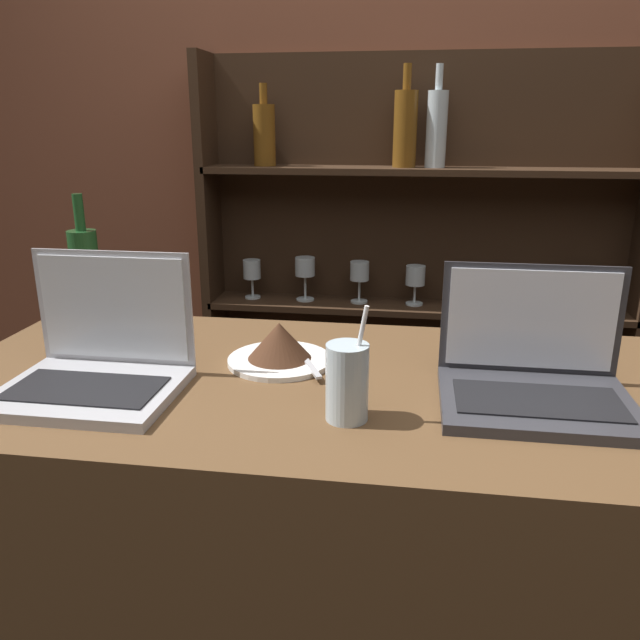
{
  "coord_description": "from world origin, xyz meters",
  "views": [
    {
      "loc": [
        0.03,
        -0.69,
        1.54
      ],
      "look_at": [
        -0.13,
        0.36,
        1.2
      ],
      "focal_mm": 35.0,
      "sensor_mm": 36.0,
      "label": 1
    }
  ],
  "objects_px": {
    "laptop_far": "(534,374)",
    "cake_plate": "(280,346)",
    "water_glass": "(347,382)",
    "laptop_near": "(98,361)",
    "wine_bottle_green": "(86,273)"
  },
  "relations": [
    {
      "from": "laptop_far",
      "to": "cake_plate",
      "type": "xyz_separation_m",
      "value": [
        -0.45,
        0.1,
        -0.01
      ]
    },
    {
      "from": "laptop_far",
      "to": "water_glass",
      "type": "relative_size",
      "value": 1.65
    },
    {
      "from": "laptop_near",
      "to": "wine_bottle_green",
      "type": "height_order",
      "value": "wine_bottle_green"
    },
    {
      "from": "laptop_near",
      "to": "water_glass",
      "type": "height_order",
      "value": "laptop_near"
    },
    {
      "from": "cake_plate",
      "to": "laptop_near",
      "type": "bearing_deg",
      "value": -150.85
    },
    {
      "from": "laptop_near",
      "to": "cake_plate",
      "type": "xyz_separation_m",
      "value": [
        0.28,
        0.16,
        -0.01
      ]
    },
    {
      "from": "cake_plate",
      "to": "wine_bottle_green",
      "type": "bearing_deg",
      "value": 157.74
    },
    {
      "from": "laptop_far",
      "to": "cake_plate",
      "type": "distance_m",
      "value": 0.46
    },
    {
      "from": "laptop_far",
      "to": "water_glass",
      "type": "distance_m",
      "value": 0.32
    },
    {
      "from": "laptop_far",
      "to": "wine_bottle_green",
      "type": "distance_m",
      "value": 0.99
    },
    {
      "from": "cake_plate",
      "to": "water_glass",
      "type": "bearing_deg",
      "value": -54.8
    },
    {
      "from": "laptop_near",
      "to": "cake_plate",
      "type": "relative_size",
      "value": 1.47
    },
    {
      "from": "laptop_near",
      "to": "wine_bottle_green",
      "type": "bearing_deg",
      "value": 120.09
    },
    {
      "from": "laptop_near",
      "to": "laptop_far",
      "type": "relative_size",
      "value": 0.96
    },
    {
      "from": "laptop_far",
      "to": "water_glass",
      "type": "bearing_deg",
      "value": -158.22
    }
  ]
}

